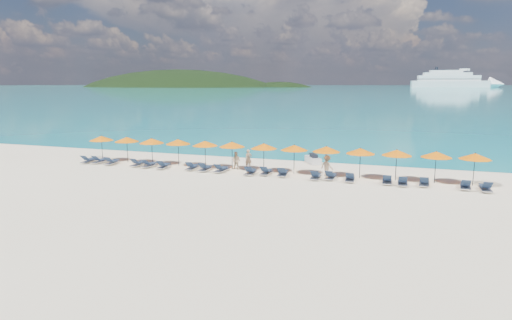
% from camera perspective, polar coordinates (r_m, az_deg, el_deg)
% --- Properties ---
extents(ground, '(1400.00, 1400.00, 0.00)m').
position_cam_1_polar(ground, '(29.31, -1.85, -3.31)').
color(ground, beige).
extents(sea, '(1600.00, 1300.00, 0.01)m').
position_cam_1_polar(sea, '(686.83, 17.76, 9.27)').
color(sea, '#1FA9B2').
rests_on(sea, ground).
extents(headland_main, '(374.00, 242.00, 126.50)m').
position_cam_1_polar(headland_main, '(647.46, -10.36, 6.19)').
color(headland_main, black).
rests_on(headland_main, ground).
extents(headland_small, '(162.00, 126.00, 85.50)m').
position_cam_1_polar(headland_small, '(609.56, 3.11, 6.37)').
color(headland_small, black).
rests_on(headland_small, ground).
extents(cruise_ship, '(118.51, 29.92, 32.65)m').
position_cam_1_polar(cruise_ship, '(646.04, 25.31, 9.50)').
color(cruise_ship, white).
rests_on(cruise_ship, ground).
extents(jetski, '(1.82, 2.39, 0.81)m').
position_cam_1_polar(jetski, '(37.29, 7.61, 0.08)').
color(jetski, silver).
rests_on(jetski, ground).
extents(beachgoer_a, '(0.68, 0.63, 1.55)m').
position_cam_1_polar(beachgoer_a, '(34.66, -1.01, 0.14)').
color(beachgoer_a, tan).
rests_on(beachgoer_a, ground).
extents(beachgoer_b, '(0.73, 0.46, 1.43)m').
position_cam_1_polar(beachgoer_b, '(34.23, -2.64, -0.10)').
color(beachgoer_b, tan).
rests_on(beachgoer_b, ground).
extents(beachgoer_c, '(1.13, 0.88, 1.59)m').
position_cam_1_polar(beachgoer_c, '(32.15, 9.44, -0.77)').
color(beachgoer_c, tan).
rests_on(beachgoer_c, ground).
extents(umbrella_0, '(2.10, 2.10, 2.28)m').
position_cam_1_polar(umbrella_0, '(40.33, -19.92, 2.75)').
color(umbrella_0, black).
rests_on(umbrella_0, ground).
extents(umbrella_1, '(2.10, 2.10, 2.28)m').
position_cam_1_polar(umbrella_1, '(38.79, -16.86, 2.64)').
color(umbrella_1, black).
rests_on(umbrella_1, ground).
extents(umbrella_2, '(2.10, 2.10, 2.28)m').
position_cam_1_polar(umbrella_2, '(37.29, -13.75, 2.50)').
color(umbrella_2, black).
rests_on(umbrella_2, ground).
extents(umbrella_3, '(2.10, 2.10, 2.28)m').
position_cam_1_polar(umbrella_3, '(36.25, -10.35, 2.41)').
color(umbrella_3, black).
rests_on(umbrella_3, ground).
extents(umbrella_4, '(2.10, 2.10, 2.28)m').
position_cam_1_polar(umbrella_4, '(34.97, -6.81, 2.22)').
color(umbrella_4, black).
rests_on(umbrella_4, ground).
extents(umbrella_5, '(2.10, 2.10, 2.28)m').
position_cam_1_polar(umbrella_5, '(34.21, -3.22, 2.09)').
color(umbrella_5, black).
rests_on(umbrella_5, ground).
extents(umbrella_6, '(2.10, 2.10, 2.28)m').
position_cam_1_polar(umbrella_6, '(33.25, 1.05, 1.87)').
color(umbrella_6, black).
rests_on(umbrella_6, ground).
extents(umbrella_7, '(2.10, 2.10, 2.28)m').
position_cam_1_polar(umbrella_7, '(32.59, 5.13, 1.66)').
color(umbrella_7, black).
rests_on(umbrella_7, ground).
extents(umbrella_8, '(2.10, 2.10, 2.28)m').
position_cam_1_polar(umbrella_8, '(32.13, 9.36, 1.44)').
color(umbrella_8, black).
rests_on(umbrella_8, ground).
extents(umbrella_9, '(2.10, 2.10, 2.28)m').
position_cam_1_polar(umbrella_9, '(31.75, 13.76, 1.17)').
color(umbrella_9, black).
rests_on(umbrella_9, ground).
extents(umbrella_10, '(2.10, 2.10, 2.28)m').
position_cam_1_polar(umbrella_10, '(31.70, 18.26, 0.93)').
color(umbrella_10, black).
rests_on(umbrella_10, ground).
extents(umbrella_11, '(2.10, 2.10, 2.28)m').
position_cam_1_polar(umbrella_11, '(31.88, 22.92, 0.68)').
color(umbrella_11, black).
rests_on(umbrella_11, ground).
extents(umbrella_12, '(2.10, 2.10, 2.28)m').
position_cam_1_polar(umbrella_12, '(32.20, 27.19, 0.44)').
color(umbrella_12, black).
rests_on(umbrella_12, ground).
extents(lounger_0, '(0.75, 1.74, 0.66)m').
position_cam_1_polar(lounger_0, '(39.89, -21.42, -0.02)').
color(lounger_0, silver).
rests_on(lounger_0, ground).
extents(lounger_1, '(0.71, 1.73, 0.66)m').
position_cam_1_polar(lounger_1, '(39.41, -20.07, -0.05)').
color(lounger_1, silver).
rests_on(lounger_1, ground).
extents(lounger_2, '(0.76, 1.75, 0.66)m').
position_cam_1_polar(lounger_2, '(38.39, -18.66, -0.23)').
color(lounger_2, silver).
rests_on(lounger_2, ground).
extents(lounger_3, '(0.63, 1.70, 0.66)m').
position_cam_1_polar(lounger_3, '(36.99, -15.44, -0.44)').
color(lounger_3, silver).
rests_on(lounger_3, ground).
extents(lounger_4, '(0.74, 1.74, 0.66)m').
position_cam_1_polar(lounger_4, '(36.25, -14.03, -0.59)').
color(lounger_4, silver).
rests_on(lounger_4, ground).
extents(lounger_5, '(0.79, 1.76, 0.66)m').
position_cam_1_polar(lounger_5, '(35.52, -12.21, -0.73)').
color(lounger_5, silver).
rests_on(lounger_5, ground).
extents(lounger_6, '(0.72, 1.73, 0.66)m').
position_cam_1_polar(lounger_6, '(34.59, -8.49, -0.91)').
color(lounger_6, silver).
rests_on(lounger_6, ground).
extents(lounger_7, '(0.69, 1.73, 0.66)m').
position_cam_1_polar(lounger_7, '(33.97, -6.80, -1.07)').
color(lounger_7, silver).
rests_on(lounger_7, ground).
extents(lounger_8, '(0.79, 1.75, 0.66)m').
position_cam_1_polar(lounger_8, '(33.42, -4.63, -1.22)').
color(lounger_8, silver).
rests_on(lounger_8, ground).
extents(lounger_9, '(0.69, 1.73, 0.66)m').
position_cam_1_polar(lounger_9, '(32.39, -0.74, -1.56)').
color(lounger_9, silver).
rests_on(lounger_9, ground).
extents(lounger_10, '(0.64, 1.71, 0.66)m').
position_cam_1_polar(lounger_10, '(32.40, 1.38, -1.56)').
color(lounger_10, silver).
rests_on(lounger_10, ground).
extents(lounger_11, '(0.77, 1.75, 0.66)m').
position_cam_1_polar(lounger_11, '(31.95, 3.59, -1.74)').
color(lounger_11, silver).
rests_on(lounger_11, ground).
extents(lounger_12, '(0.68, 1.72, 0.66)m').
position_cam_1_polar(lounger_12, '(31.16, 7.97, -2.14)').
color(lounger_12, silver).
rests_on(lounger_12, ground).
extents(lounger_13, '(0.72, 1.73, 0.66)m').
position_cam_1_polar(lounger_13, '(31.32, 9.92, -2.13)').
color(lounger_13, silver).
rests_on(lounger_13, ground).
extents(lounger_14, '(0.72, 1.73, 0.66)m').
position_cam_1_polar(lounger_14, '(30.93, 12.42, -2.37)').
color(lounger_14, silver).
rests_on(lounger_14, ground).
extents(lounger_15, '(0.65, 1.71, 0.66)m').
position_cam_1_polar(lounger_15, '(30.88, 17.08, -2.61)').
color(lounger_15, silver).
rests_on(lounger_15, ground).
extents(lounger_16, '(0.62, 1.70, 0.66)m').
position_cam_1_polar(lounger_16, '(30.72, 18.97, -2.79)').
color(lounger_16, silver).
rests_on(lounger_16, ground).
extents(lounger_17, '(0.76, 1.75, 0.66)m').
position_cam_1_polar(lounger_17, '(31.06, 21.52, -2.81)').
color(lounger_17, silver).
rests_on(lounger_17, ground).
extents(lounger_18, '(0.78, 1.75, 0.66)m').
position_cam_1_polar(lounger_18, '(31.26, 26.15, -3.07)').
color(lounger_18, silver).
rests_on(lounger_18, ground).
extents(lounger_19, '(0.63, 1.70, 0.66)m').
position_cam_1_polar(lounger_19, '(31.24, 28.27, -3.26)').
color(lounger_19, silver).
rests_on(lounger_19, ground).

